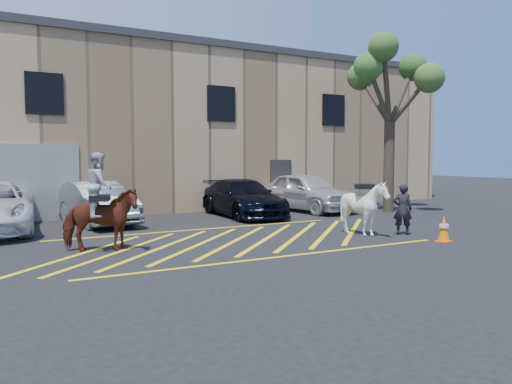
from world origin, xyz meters
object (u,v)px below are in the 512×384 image
car_white_suv (307,192)px  handler (403,209)px  car_silver_sedan (97,203)px  mounted_bay (100,212)px  car_blue_suv (243,198)px  tree (390,76)px  traffic_cone (444,229)px  saddled_white (364,208)px

car_white_suv → handler: (-1.26, -6.81, -0.07)m
car_silver_sedan → mounted_bay: bearing=-108.1°
car_blue_suv → tree: 8.06m
traffic_cone → tree: bearing=57.4°
tree → car_silver_sedan: bearing=170.7°
car_white_suv → mounted_bay: bearing=-158.8°
car_blue_suv → saddled_white: saddled_white is taller
car_blue_suv → saddled_white: (0.91, -6.03, 0.10)m
tree → car_white_suv: bearing=146.5°
car_silver_sedan → tree: size_ratio=0.61×
car_blue_suv → mounted_bay: bearing=-140.5°
car_silver_sedan → tree: 12.81m
car_silver_sedan → handler: bearing=-49.8°
car_blue_suv → tree: (6.15, -1.59, 4.97)m
mounted_bay → saddled_white: size_ratio=1.23×
car_blue_suv → mounted_bay: mounted_bay is taller
saddled_white → traffic_cone: saddled_white is taller
car_blue_suv → traffic_cone: 8.25m
car_silver_sedan → mounted_bay: size_ratio=1.84×
mounted_bay → car_silver_sedan: bearing=79.4°
car_blue_suv → car_silver_sedan: bearing=179.4°
car_blue_suv → car_white_suv: (3.27, 0.32, 0.11)m
car_blue_suv → saddled_white: bearing=-78.7°
car_silver_sedan → traffic_cone: 11.24m
mounted_bay → saddled_white: 7.48m
car_blue_suv → car_white_suv: bearing=8.4°
car_silver_sedan → car_white_suv: (8.77, -0.00, 0.10)m
mounted_bay → car_white_suv: bearing=27.9°
mounted_bay → car_blue_suv: bearing=36.8°
car_white_suv → mounted_bay: mounted_bay is taller
car_white_suv → mounted_bay: size_ratio=2.01×
car_silver_sedan → tree: bearing=-16.9°
handler → saddled_white: 1.19m
saddled_white → traffic_cone: size_ratio=2.71×
handler → tree: size_ratio=0.21×
handler → mounted_bay: bearing=28.8°
tree → saddled_white: bearing=-139.7°
car_silver_sedan → car_white_suv: size_ratio=0.91×
car_white_suv → saddled_white: size_ratio=2.48×
car_silver_sedan → traffic_cone: (7.55, -8.31, -0.37)m
car_white_suv → tree: (2.88, -1.91, 4.86)m
car_blue_suv → mounted_bay: (-6.47, -4.83, 0.26)m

